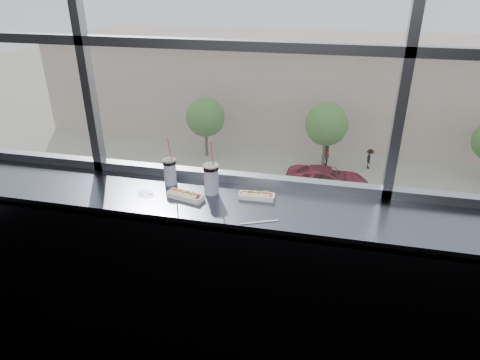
% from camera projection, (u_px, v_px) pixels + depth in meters
% --- Properties ---
extents(wall_back_lower, '(6.00, 0.00, 6.00)m').
position_uv_depth(wall_back_lower, '(234.00, 247.00, 3.17)').
color(wall_back_lower, black).
rests_on(wall_back_lower, ground).
extents(counter, '(6.00, 0.55, 0.06)m').
position_uv_depth(counter, '(223.00, 204.00, 2.70)').
color(counter, '#585B68').
rests_on(counter, ground).
extents(counter_fascia, '(6.00, 0.04, 1.04)m').
position_uv_depth(counter_fascia, '(214.00, 295.00, 2.71)').
color(counter_fascia, '#585B68').
rests_on(counter_fascia, ground).
extents(hotdog_tray_left, '(0.25, 0.13, 0.06)m').
position_uv_depth(hotdog_tray_left, '(185.00, 195.00, 2.69)').
color(hotdog_tray_left, white).
rests_on(hotdog_tray_left, counter).
extents(hotdog_tray_right, '(0.23, 0.08, 0.06)m').
position_uv_depth(hotdog_tray_right, '(257.00, 195.00, 2.69)').
color(hotdog_tray_right, white).
rests_on(hotdog_tray_right, counter).
extents(soda_cup_left, '(0.09, 0.09, 0.34)m').
position_uv_depth(soda_cup_left, '(170.00, 170.00, 2.85)').
color(soda_cup_left, white).
rests_on(soda_cup_left, counter).
extents(soda_cup_right, '(0.10, 0.10, 0.38)m').
position_uv_depth(soda_cup_right, '(211.00, 177.00, 2.73)').
color(soda_cup_right, white).
rests_on(soda_cup_right, counter).
extents(loose_straw, '(0.21, 0.10, 0.01)m').
position_uv_depth(loose_straw, '(259.00, 222.00, 2.44)').
color(loose_straw, white).
rests_on(loose_straw, counter).
extents(wrapper, '(0.11, 0.08, 0.03)m').
position_uv_depth(wrapper, '(146.00, 193.00, 2.75)').
color(wrapper, silver).
rests_on(wrapper, counter).
extents(plaza_ground, '(120.00, 120.00, 0.00)m').
position_uv_depth(plaza_ground, '(329.00, 109.00, 46.34)').
color(plaza_ground, '#9F9B87').
rests_on(plaza_ground, ground).
extents(street_asphalt, '(80.00, 10.00, 0.06)m').
position_uv_depth(street_asphalt, '(313.00, 218.00, 25.74)').
color(street_asphalt, black).
rests_on(street_asphalt, plaza_ground).
extents(far_sidewalk, '(80.00, 6.00, 0.04)m').
position_uv_depth(far_sidewalk, '(321.00, 166.00, 32.76)').
color(far_sidewalk, '#9F9B87').
rests_on(far_sidewalk, plaza_ground).
extents(far_building, '(50.00, 14.00, 8.00)m').
position_uv_depth(far_building, '(331.00, 84.00, 39.77)').
color(far_building, '#BAA08E').
rests_on(far_building, plaza_ground).
extents(car_near_c, '(2.99, 6.09, 1.96)m').
position_uv_depth(car_near_c, '(304.00, 240.00, 21.85)').
color(car_near_c, '#B93638').
rests_on(car_near_c, street_asphalt).
extents(car_near_d, '(2.72, 5.70, 1.85)m').
position_uv_depth(car_near_d, '(447.00, 259.00, 20.50)').
color(car_near_d, white).
rests_on(car_near_d, street_asphalt).
extents(car_near_a, '(3.54, 7.16, 2.30)m').
position_uv_depth(car_near_a, '(87.00, 211.00, 24.24)').
color(car_near_a, '#A2ACBE').
rests_on(car_near_a, street_asphalt).
extents(car_far_b, '(2.78, 6.24, 2.05)m').
position_uv_depth(car_far_b, '(328.00, 176.00, 28.67)').
color(car_far_b, '#A8142F').
rests_on(car_far_b, street_asphalt).
extents(pedestrian_c, '(0.61, 0.81, 1.82)m').
position_uv_depth(pedestrian_c, '(370.00, 157.00, 31.93)').
color(pedestrian_c, '#66605B').
rests_on(pedestrian_c, far_sidewalk).
extents(pedestrian_b, '(0.66, 0.88, 1.97)m').
position_uv_depth(pedestrian_b, '(327.00, 153.00, 32.39)').
color(pedestrian_b, '#66605B').
rests_on(pedestrian_b, far_sidewalk).
extents(tree_left, '(3.05, 3.05, 4.76)m').
position_uv_depth(tree_left, '(206.00, 117.00, 33.19)').
color(tree_left, '#47382B').
rests_on(tree_left, far_sidewalk).
extents(tree_center, '(3.15, 3.15, 4.92)m').
position_uv_depth(tree_center, '(326.00, 125.00, 31.28)').
color(tree_center, '#47382B').
rests_on(tree_center, far_sidewalk).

